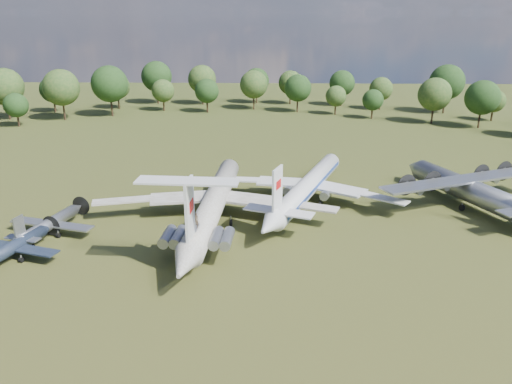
# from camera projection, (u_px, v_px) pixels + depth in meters

# --- Properties ---
(ground) EXTENTS (300.00, 300.00, 0.00)m
(ground) POSITION_uv_depth(u_px,v_px,m) (218.00, 223.00, 70.98)
(ground) COLOR #1F3B13
(ground) RESTS_ON ground
(il62_airliner) EXTENTS (37.67, 47.64, 4.49)m
(il62_airliner) POSITION_uv_depth(u_px,v_px,m) (214.00, 206.00, 70.98)
(il62_airliner) COLOR silver
(il62_airliner) RESTS_ON ground
(tu104_jet) EXTENTS (43.31, 49.34, 4.11)m
(tu104_jet) POSITION_uv_depth(u_px,v_px,m) (308.00, 190.00, 78.20)
(tu104_jet) COLOR silver
(tu104_jet) RESTS_ON ground
(an12_transport) EXTENTS (40.62, 42.48, 4.40)m
(an12_transport) POSITION_uv_depth(u_px,v_px,m) (470.00, 193.00, 76.22)
(an12_transport) COLOR #A8ABB0
(an12_transport) RESTS_ON ground
(small_prop_west) EXTENTS (15.66, 18.54, 2.33)m
(small_prop_west) POSITION_uv_depth(u_px,v_px,m) (12.00, 251.00, 60.19)
(small_prop_west) COLOR black
(small_prop_west) RESTS_ON ground
(small_prop_northwest) EXTENTS (15.66, 18.79, 2.39)m
(small_prop_northwest) POSITION_uv_depth(u_px,v_px,m) (49.00, 227.00, 66.74)
(small_prop_northwest) COLOR #A4A6AC
(small_prop_northwest) RESTS_ON ground
(person_on_il62) EXTENTS (0.78, 0.58, 1.94)m
(person_on_il62) POSITION_uv_depth(u_px,v_px,m) (196.00, 220.00, 58.10)
(person_on_il62) COLOR olive
(person_on_il62) RESTS_ON il62_airliner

